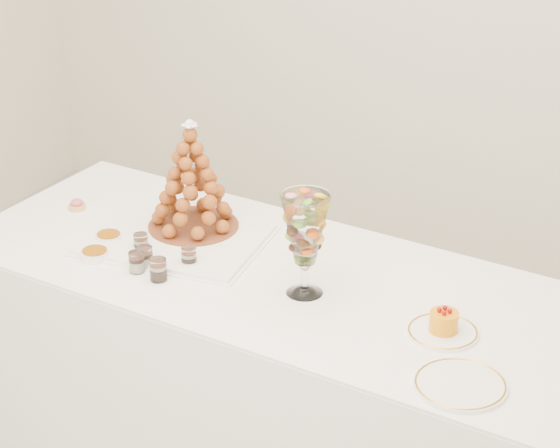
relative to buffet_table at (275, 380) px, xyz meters
The scene contains 15 objects.
buffet_table is the anchor object (origin of this frame).
lace_tray 0.56m from the buffet_table, behind, with size 0.55×0.41×0.02m, color white.
macaron_vase 0.62m from the buffet_table, 25.82° to the right, with size 0.14×0.14×0.32m.
cake_plate 0.71m from the buffet_table, ahead, with size 0.20×0.20×0.01m, color white.
spare_plate 0.88m from the buffet_table, 23.51° to the right, with size 0.24×0.24×0.01m, color white.
pink_tart 0.93m from the buffet_table, behind, with size 0.06×0.06×0.04m.
verrine_a 0.62m from the buffet_table, 169.78° to the right, with size 0.05×0.05×0.06m, color white.
verrine_b 0.59m from the buffet_table, 156.46° to the right, with size 0.05×0.05×0.07m, color white.
verrine_c 0.51m from the buffet_table, 160.21° to the right, with size 0.05×0.05×0.06m, color white.
verrine_d 0.60m from the buffet_table, 152.66° to the right, with size 0.05×0.05×0.07m, color white.
verrine_e 0.56m from the buffet_table, 144.27° to the right, with size 0.05×0.05×0.07m, color white.
ramekin_back 0.71m from the buffet_table, behind, with size 0.08×0.08×0.03m, color white.
ramekin_front 0.71m from the buffet_table, 160.77° to the right, with size 0.09×0.09×0.03m, color white.
croquembouche 0.72m from the buffet_table, 161.84° to the left, with size 0.30×0.30×0.38m.
mousse_cake 0.73m from the buffet_table, ahead, with size 0.08×0.08×0.07m.
Camera 1 is at (1.44, -2.39, 2.40)m, focal length 70.00 mm.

